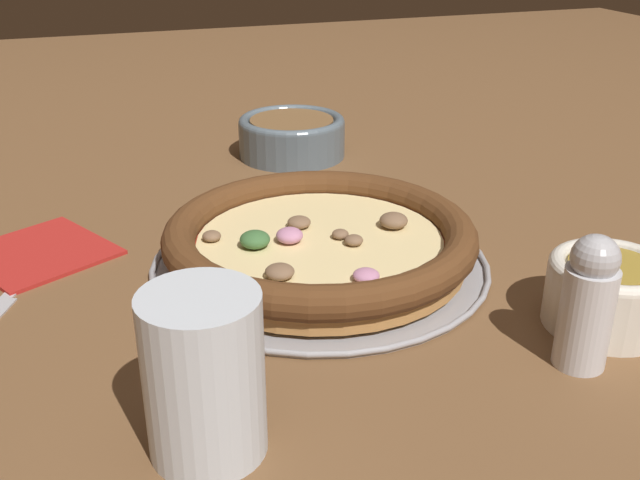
{
  "coord_description": "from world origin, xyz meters",
  "views": [
    {
      "loc": [
        -0.22,
        -0.63,
        0.34
      ],
      "look_at": [
        0.0,
        0.0,
        0.03
      ],
      "focal_mm": 42.0,
      "sensor_mm": 36.0,
      "label": 1
    }
  ],
  "objects_px": {
    "pizza_tray": "(320,263)",
    "fork": "(23,280)",
    "pizza": "(320,240)",
    "napkin": "(39,251)",
    "bowl_far": "(292,135)",
    "bowl_near": "(609,290)",
    "drinking_cup": "(204,375)",
    "pepper_shaker": "(588,302)"
  },
  "relations": [
    {
      "from": "bowl_near",
      "to": "napkin",
      "type": "bearing_deg",
      "value": 146.54
    },
    {
      "from": "pizza_tray",
      "to": "drinking_cup",
      "type": "bearing_deg",
      "value": -124.52
    },
    {
      "from": "pizza_tray",
      "to": "napkin",
      "type": "xyz_separation_m",
      "value": [
        -0.27,
        0.12,
        0.0
      ]
    },
    {
      "from": "fork",
      "to": "bowl_far",
      "type": "bearing_deg",
      "value": 152.31
    },
    {
      "from": "bowl_near",
      "to": "pepper_shaker",
      "type": "distance_m",
      "value": 0.08
    },
    {
      "from": "pizza",
      "to": "drinking_cup",
      "type": "height_order",
      "value": "drinking_cup"
    },
    {
      "from": "bowl_far",
      "to": "napkin",
      "type": "distance_m",
      "value": 0.41
    },
    {
      "from": "pizza_tray",
      "to": "fork",
      "type": "height_order",
      "value": "pizza_tray"
    },
    {
      "from": "pizza_tray",
      "to": "pizza",
      "type": "distance_m",
      "value": 0.03
    },
    {
      "from": "pizza_tray",
      "to": "fork",
      "type": "relative_size",
      "value": 1.93
    },
    {
      "from": "napkin",
      "to": "pepper_shaker",
      "type": "distance_m",
      "value": 0.54
    },
    {
      "from": "pizza_tray",
      "to": "bowl_far",
      "type": "distance_m",
      "value": 0.36
    },
    {
      "from": "fork",
      "to": "bowl_near",
      "type": "bearing_deg",
      "value": 86.67
    },
    {
      "from": "pizza_tray",
      "to": "drinking_cup",
      "type": "height_order",
      "value": "drinking_cup"
    },
    {
      "from": "drinking_cup",
      "to": "bowl_near",
      "type": "bearing_deg",
      "value": 7.43
    },
    {
      "from": "bowl_far",
      "to": "pepper_shaker",
      "type": "height_order",
      "value": "pepper_shaker"
    },
    {
      "from": "bowl_near",
      "to": "pizza_tray",
      "type": "bearing_deg",
      "value": 136.93
    },
    {
      "from": "pepper_shaker",
      "to": "pizza",
      "type": "bearing_deg",
      "value": 121.43
    },
    {
      "from": "drinking_cup",
      "to": "pepper_shaker",
      "type": "bearing_deg",
      "value": 0.54
    },
    {
      "from": "bowl_near",
      "to": "drinking_cup",
      "type": "height_order",
      "value": "drinking_cup"
    },
    {
      "from": "bowl_near",
      "to": "pepper_shaker",
      "type": "bearing_deg",
      "value": -143.14
    },
    {
      "from": "pizza",
      "to": "fork",
      "type": "bearing_deg",
      "value": 167.23
    },
    {
      "from": "napkin",
      "to": "fork",
      "type": "relative_size",
      "value": 1.01
    },
    {
      "from": "bowl_far",
      "to": "napkin",
      "type": "bearing_deg",
      "value": -146.86
    },
    {
      "from": "pizza",
      "to": "bowl_far",
      "type": "height_order",
      "value": "bowl_far"
    },
    {
      "from": "pizza_tray",
      "to": "bowl_far",
      "type": "bearing_deg",
      "value": 77.44
    },
    {
      "from": "pizza_tray",
      "to": "pizza",
      "type": "height_order",
      "value": "pizza"
    },
    {
      "from": "napkin",
      "to": "bowl_far",
      "type": "bearing_deg",
      "value": 33.14
    },
    {
      "from": "pizza",
      "to": "pepper_shaker",
      "type": "xyz_separation_m",
      "value": [
        0.14,
        -0.23,
        0.03
      ]
    },
    {
      "from": "pizza_tray",
      "to": "bowl_near",
      "type": "height_order",
      "value": "bowl_near"
    },
    {
      "from": "pizza_tray",
      "to": "napkin",
      "type": "height_order",
      "value": "same"
    },
    {
      "from": "bowl_far",
      "to": "pepper_shaker",
      "type": "bearing_deg",
      "value": -83.89
    },
    {
      "from": "bowl_near",
      "to": "pepper_shaker",
      "type": "relative_size",
      "value": 0.94
    },
    {
      "from": "pizza",
      "to": "drinking_cup",
      "type": "bearing_deg",
      "value": -124.51
    },
    {
      "from": "pizza",
      "to": "napkin",
      "type": "relative_size",
      "value": 1.76
    },
    {
      "from": "pizza",
      "to": "napkin",
      "type": "height_order",
      "value": "pizza"
    },
    {
      "from": "fork",
      "to": "pizza",
      "type": "bearing_deg",
      "value": 101.26
    },
    {
      "from": "pizza_tray",
      "to": "fork",
      "type": "distance_m",
      "value": 0.29
    },
    {
      "from": "bowl_far",
      "to": "napkin",
      "type": "xyz_separation_m",
      "value": [
        -0.34,
        -0.22,
        -0.03
      ]
    },
    {
      "from": "bowl_far",
      "to": "pepper_shaker",
      "type": "xyz_separation_m",
      "value": [
        0.06,
        -0.58,
        0.02
      ]
    },
    {
      "from": "napkin",
      "to": "pepper_shaker",
      "type": "bearing_deg",
      "value": -40.8
    },
    {
      "from": "napkin",
      "to": "pepper_shaker",
      "type": "xyz_separation_m",
      "value": [
        0.41,
        -0.35,
        0.05
      ]
    }
  ]
}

